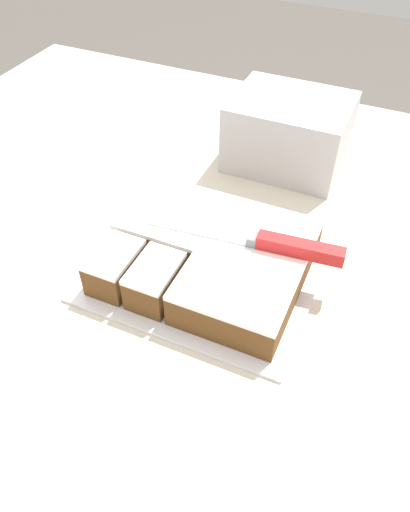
{
  "coord_description": "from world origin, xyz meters",
  "views": [
    {
      "loc": [
        0.28,
        -0.59,
        1.48
      ],
      "look_at": [
        0.06,
        -0.1,
        0.95
      ],
      "focal_mm": 35.0,
      "sensor_mm": 36.0,
      "label": 1
    }
  ],
  "objects_px": {
    "cake_board": "(205,271)",
    "cake": "(208,256)",
    "storage_box": "(289,133)",
    "knife": "(284,245)"
  },
  "relations": [
    {
      "from": "knife",
      "to": "storage_box",
      "type": "bearing_deg",
      "value": -79.69
    },
    {
      "from": "cake_board",
      "to": "cake",
      "type": "xyz_separation_m",
      "value": [
        0.0,
        0.0,
        0.03
      ]
    },
    {
      "from": "cake",
      "to": "storage_box",
      "type": "height_order",
      "value": "storage_box"
    },
    {
      "from": "knife",
      "to": "storage_box",
      "type": "height_order",
      "value": "storage_box"
    },
    {
      "from": "cake_board",
      "to": "knife",
      "type": "bearing_deg",
      "value": 14.98
    },
    {
      "from": "storage_box",
      "to": "knife",
      "type": "bearing_deg",
      "value": -74.13
    },
    {
      "from": "knife",
      "to": "storage_box",
      "type": "xyz_separation_m",
      "value": [
        -0.09,
        0.31,
        -0.01
      ]
    },
    {
      "from": "cake_board",
      "to": "cake",
      "type": "distance_m",
      "value": 0.03
    },
    {
      "from": "cake_board",
      "to": "cake",
      "type": "bearing_deg",
      "value": 37.16
    },
    {
      "from": "cake",
      "to": "knife",
      "type": "bearing_deg",
      "value": 14.16
    }
  ]
}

